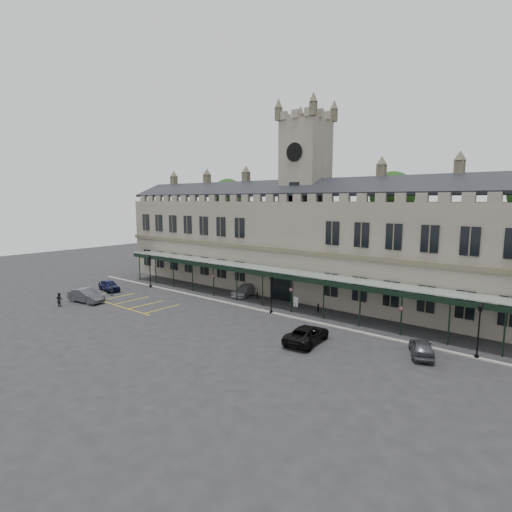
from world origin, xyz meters
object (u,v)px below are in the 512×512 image
Objects in this scene: sign_board at (296,302)px; car_van at (307,334)px; person_a at (112,289)px; station_building at (304,244)px; car_taxi at (246,290)px; car_right_a at (422,348)px; car_left_a at (109,285)px; traffic_cone at (317,329)px; car_left_b at (86,296)px; lamp_post_left at (150,268)px; clock_tower at (305,193)px; person_b at (59,299)px; lamp_post_right at (479,326)px; lamp_post_mid at (271,290)px.

sign_board is 0.22× the size of car_van.
person_a is (-28.49, -1.31, 0.09)m from car_van.
car_taxi is at bearing -130.24° from station_building.
car_van is at bearing -3.03° from car_right_a.
traffic_cone is at bearing -74.99° from car_left_a.
car_taxi is at bearing -39.00° from car_van.
car_taxi and car_right_a have the same top height.
car_left_a is 2.61× the size of person_a.
car_van is at bearing -88.18° from car_left_b.
station_building is 13.94× the size of car_left_a.
car_left_b is (1.04, -10.01, -1.92)m from lamp_post_left.
station_building is 9.65m from car_taxi.
person_b is at bearing -127.47° from clock_tower.
person_b is (-40.68, -13.22, -1.87)m from lamp_post_right.
traffic_cone is 28.20m from person_a.
lamp_post_mid is 1.05× the size of car_right_a.
lamp_post_right is 41.18m from person_a.
station_building is 25.08m from lamp_post_right.
clock_tower is 32.33m from person_b.
sign_board is 16.94m from car_right_a.
lamp_post_mid is (2.61, -10.48, -3.92)m from station_building.
person_a reaches higher than car_taxi.
car_left_a is 3.21m from person_a.
car_van is 3.32× the size of person_b.
lamp_post_right is (22.50, -10.41, -3.80)m from station_building.
lamp_post_mid is 24.66m from person_b.
station_building is 2.42× the size of clock_tower.
car_left_b is at bearing -101.64° from person_a.
car_left_b is at bearing -10.50° from car_right_a.
car_left_b reaches higher than person_b.
person_b is at bearing -150.40° from car_left_a.
sign_board is (21.71, 4.24, -2.18)m from lamp_post_left.
clock_tower reaches higher than person_b.
station_building reaches higher than car_left_a.
clock_tower is 5.77× the size of lamp_post_mid.
person_b is (-28.00, -10.59, 0.42)m from traffic_cone.
lamp_post_mid reaches higher than person_b.
car_left_b reaches higher than car_left_a.
lamp_post_right is 19.82m from sign_board.
lamp_post_left is 29.41m from car_van.
person_a reaches higher than sign_board.
clock_tower reaches higher than car_left_a.
traffic_cone is at bearing -20.18° from car_right_a.
lamp_post_left is 5.98× the size of traffic_cone.
traffic_cone is at bearing -12.67° from person_a.
person_b is at bearing -159.29° from traffic_cone.
car_taxi is at bearing -48.47° from car_left_a.
clock_tower reaches higher than traffic_cone.
lamp_post_mid is 2.70× the size of person_b.
clock_tower is at bearing -48.43° from car_left_b.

